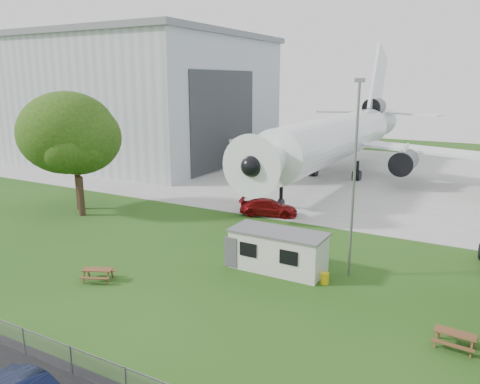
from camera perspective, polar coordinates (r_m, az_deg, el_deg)
The scene contains 12 objects.
ground at distance 28.90m, azimuth -6.69°, elevation -11.16°, with size 160.00×160.00×0.00m, color #335B1E.
concrete_apron at distance 62.38m, azimuth 14.04°, elevation 1.99°, with size 120.00×46.00×0.03m, color #B7B7B2.
hangar at distance 78.37m, azimuth -14.36°, elevation 11.17°, with size 43.00×31.00×18.55m.
airliner at distance 60.08m, azimuth 11.93°, elevation 6.76°, with size 46.36×47.73×17.69m.
site_cabin at distance 30.45m, azimuth 4.67°, elevation -7.12°, with size 6.76×2.74×2.62m.
picnic_west at distance 30.54m, azimuth -16.87°, elevation -10.29°, with size 1.80×1.50×0.76m, color brown, non-canonical shape.
picnic_east at distance 24.78m, azimuth 24.62°, elevation -16.84°, with size 1.80×1.50×0.76m, color brown, non-canonical shape.
fence at distance 22.86m, azimuth -21.49°, elevation -19.24°, with size 58.00×0.04×1.30m, color gray.
lamp_mast at distance 29.00m, azimuth 13.72°, elevation 1.14°, with size 0.16×0.16×12.00m, color slate.
tree_west_big at distance 46.07m, azimuth -19.58°, elevation 6.73°, with size 9.31×9.31×11.87m.
tree_west_small at distance 43.80m, azimuth -19.24°, elevation 5.05°, with size 5.88×5.88×9.12m.
car_apron_van at distance 42.47m, azimuth 3.50°, elevation -1.91°, with size 2.12×5.20×1.51m, color maroon.
Camera 1 is at (15.53, -21.21, 12.01)m, focal length 35.00 mm.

